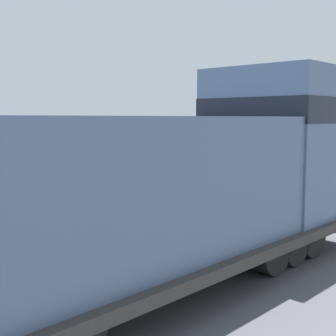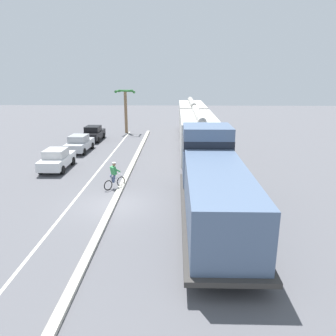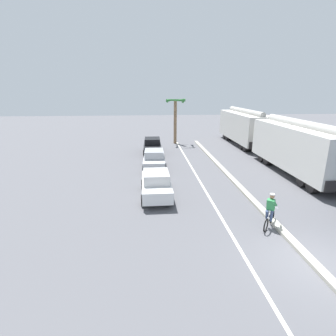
{
  "view_description": "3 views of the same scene",
  "coord_description": "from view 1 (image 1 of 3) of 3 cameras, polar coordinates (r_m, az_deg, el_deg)",
  "views": [
    {
      "loc": [
        11.01,
        -7.98,
        3.07
      ],
      "look_at": [
        0.01,
        3.81,
        1.34
      ],
      "focal_mm": 50.0,
      "sensor_mm": 36.0,
      "label": 1
    },
    {
      "loc": [
        3.52,
        -17.12,
        7.12
      ],
      "look_at": [
        3.06,
        1.28,
        1.81
      ],
      "focal_mm": 35.0,
      "sensor_mm": 36.0,
      "label": 2
    },
    {
      "loc": [
        -6.13,
        -8.01,
        6.33
      ],
      "look_at": [
        -4.74,
        9.0,
        1.2
      ],
      "focal_mm": 28.0,
      "sensor_mm": 36.0,
      "label": 3
    }
  ],
  "objects": [
    {
      "name": "parked_car_white",
      "position": [
        22.47,
        -5.03,
        0.34
      ],
      "size": [
        1.87,
        4.22,
        1.62
      ],
      "color": "silver",
      "rests_on": "ground"
    },
    {
      "name": "lane_stripe",
      "position": [
        19.61,
        -0.79,
        -2.88
      ],
      "size": [
        0.14,
        36.0,
        0.01
      ],
      "primitive_type": "cube",
      "color": "silver",
      "rests_on": "ground"
    },
    {
      "name": "median_curb",
      "position": [
        18.04,
        4.73,
        -3.45
      ],
      "size": [
        0.36,
        36.0,
        0.16
      ],
      "primitive_type": "cube",
      "color": "#B2AD9E",
      "rests_on": "ground"
    },
    {
      "name": "cyclist",
      "position": [
        15.84,
        -3.81,
        -2.08
      ],
      "size": [
        1.15,
        1.34,
        1.71
      ],
      "color": "black",
      "rests_on": "ground"
    },
    {
      "name": "locomotive",
      "position": [
        8.63,
        1.54,
        -2.39
      ],
      "size": [
        3.1,
        11.61,
        4.2
      ],
      "color": "slate",
      "rests_on": "ground"
    },
    {
      "name": "palm_tree_near",
      "position": [
        34.2,
        19.55,
        7.18
      ],
      "size": [
        2.33,
        2.35,
        5.5
      ],
      "color": "#846647",
      "rests_on": "ground"
    },
    {
      "name": "parked_car_silver",
      "position": [
        26.7,
        4.45,
        1.26
      ],
      "size": [
        1.95,
        4.26,
        1.62
      ],
      "color": "#B7BABF",
      "rests_on": "ground"
    },
    {
      "name": "ground_plane",
      "position": [
        13.94,
        -10.86,
        -6.73
      ],
      "size": [
        120.0,
        120.0,
        0.0
      ],
      "primitive_type": "plane",
      "color": "#56565B"
    },
    {
      "name": "parked_car_black",
      "position": [
        31.17,
        10.74,
        1.87
      ],
      "size": [
        1.88,
        4.22,
        1.62
      ],
      "color": "black",
      "rests_on": "ground"
    }
  ]
}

